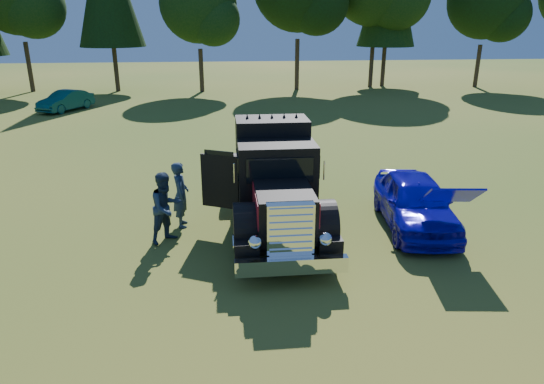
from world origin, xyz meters
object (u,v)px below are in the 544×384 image
Objects in this scene: diamond_t_truck at (275,186)px; spectator_far at (166,207)px; hotrod_coupe at (415,202)px; spectator_near at (181,195)px; distant_teal_car at (66,101)px.

diamond_t_truck reaches higher than spectator_far.
diamond_t_truck is at bearing -31.92° from spectator_far.
spectator_near is at bearing 173.63° from hotrod_coupe.
spectator_far reaches higher than spectator_near.
hotrod_coupe is 25.79m from distant_teal_car.
hotrod_coupe is 2.41× the size of spectator_near.
diamond_t_truck is 1.56× the size of hotrod_coupe.
spectator_near is 21.76m from distant_teal_car.
hotrod_coupe is 6.67m from spectator_near.
diamond_t_truck is 3.76× the size of spectator_near.
spectator_far is at bearing -39.98° from distant_teal_car.
distant_teal_car is at bearing 119.59° from diamond_t_truck.
hotrod_coupe is at bearing -4.33° from diamond_t_truck.
diamond_t_truck is at bearing -103.55° from spectator_near.
spectator_near is 0.99× the size of spectator_far.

